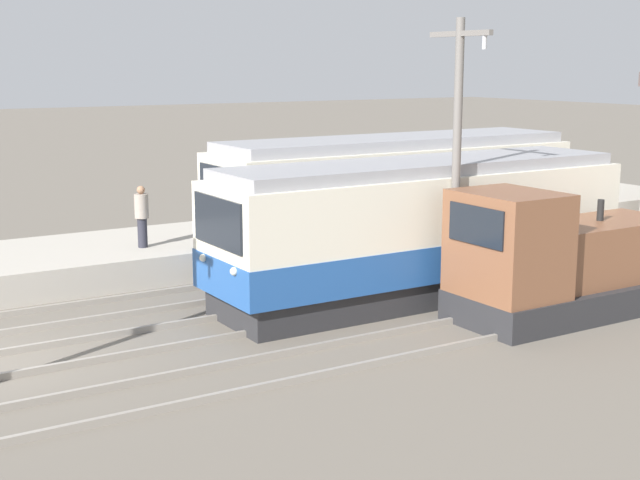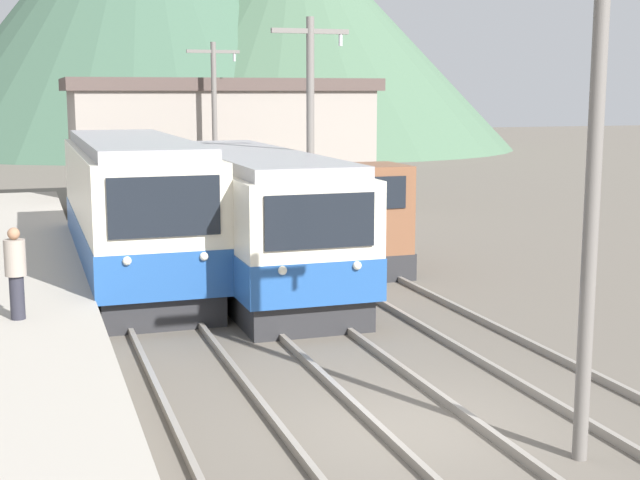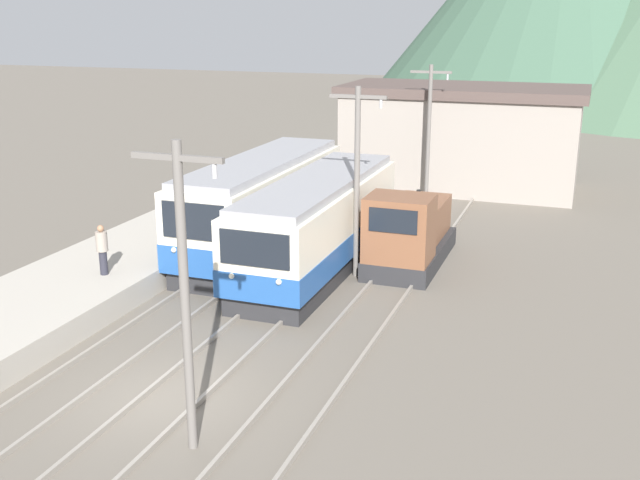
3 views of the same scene
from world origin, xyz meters
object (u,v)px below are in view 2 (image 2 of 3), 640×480
at_px(commuter_train_left, 134,216).
at_px(catenary_mast_near, 593,187).
at_px(person_on_platform, 16,270).
at_px(catenary_mast_mid, 311,140).
at_px(commuter_train_center, 252,223).
at_px(shunting_locomotive, 341,224).
at_px(catenary_mast_far, 215,124).

relative_size(commuter_train_left, catenary_mast_near, 1.61).
xyz_separation_m(commuter_train_left, person_on_platform, (-2.85, -6.36, -0.01)).
bearing_deg(catenary_mast_mid, catenary_mast_near, -90.00).
height_order(commuter_train_center, shunting_locomotive, commuter_train_center).
relative_size(commuter_train_left, shunting_locomotive, 1.86).
xyz_separation_m(commuter_train_center, person_on_platform, (-5.65, -5.11, 0.13)).
distance_m(commuter_train_center, shunting_locomotive, 3.46).
xyz_separation_m(commuter_train_center, catenary_mast_near, (1.51, -12.07, 2.08)).
bearing_deg(commuter_train_left, person_on_platform, -114.12).
bearing_deg(commuter_train_left, catenary_mast_far, 67.48).
distance_m(commuter_train_left, catenary_mast_near, 14.13).
relative_size(commuter_train_center, catenary_mast_near, 1.65).
bearing_deg(catenary_mast_mid, person_on_platform, -145.62).
bearing_deg(catenary_mast_mid, commuter_train_left, 161.23).
xyz_separation_m(shunting_locomotive, catenary_mast_far, (-1.49, 9.95, 2.47)).
distance_m(catenary_mast_mid, catenary_mast_far, 11.86).
bearing_deg(commuter_train_left, catenary_mast_near, -72.08).
relative_size(catenary_mast_far, person_on_platform, 3.99).
bearing_deg(commuter_train_center, person_on_platform, -137.85).
bearing_deg(shunting_locomotive, catenary_mast_mid, -128.12).
distance_m(commuter_train_center, catenary_mast_mid, 2.58).
height_order(commuter_train_left, catenary_mast_near, catenary_mast_near).
xyz_separation_m(shunting_locomotive, catenary_mast_mid, (-1.49, -1.90, 2.47)).
bearing_deg(catenary_mast_far, shunting_locomotive, -81.48).
relative_size(commuter_train_center, catenary_mast_far, 1.65).
bearing_deg(catenary_mast_far, catenary_mast_near, -90.00).
bearing_deg(commuter_train_left, shunting_locomotive, 4.31).
bearing_deg(person_on_platform, catenary_mast_far, 66.87).
height_order(shunting_locomotive, catenary_mast_near, catenary_mast_near).
distance_m(catenary_mast_near, person_on_platform, 10.17).
bearing_deg(person_on_platform, commuter_train_left, 65.88).
height_order(catenary_mast_far, person_on_platform, catenary_mast_far).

